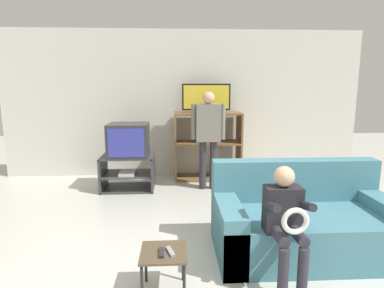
# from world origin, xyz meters

# --- Properties ---
(wall_back) EXTENTS (6.40, 0.06, 2.60)m
(wall_back) POSITION_xyz_m (0.00, 4.05, 1.30)
(wall_back) COLOR silver
(wall_back) RESTS_ON ground_plane
(tv_stand) EXTENTS (0.82, 0.58, 0.54)m
(tv_stand) POSITION_xyz_m (-0.91, 3.21, 0.27)
(tv_stand) COLOR #38383D
(tv_stand) RESTS_ON ground_plane
(television_main) EXTENTS (0.61, 0.58, 0.51)m
(television_main) POSITION_xyz_m (-0.88, 3.21, 0.79)
(television_main) COLOR #2D2D33
(television_main) RESTS_ON tv_stand
(media_shelf) EXTENTS (1.15, 0.49, 1.17)m
(media_shelf) POSITION_xyz_m (0.41, 3.73, 0.60)
(media_shelf) COLOR brown
(media_shelf) RESTS_ON ground_plane
(television_flat) EXTENTS (0.83, 0.20, 0.49)m
(television_flat) POSITION_xyz_m (0.39, 3.74, 1.41)
(television_flat) COLOR black
(television_flat) RESTS_ON media_shelf
(snack_table) EXTENTS (0.36, 0.36, 0.35)m
(snack_table) POSITION_xyz_m (-0.25, 0.54, 0.30)
(snack_table) COLOR brown
(snack_table) RESTS_ON ground_plane
(remote_control_black) EXTENTS (0.04, 0.15, 0.02)m
(remote_control_black) POSITION_xyz_m (-0.26, 0.50, 0.36)
(remote_control_black) COLOR #232328
(remote_control_black) RESTS_ON snack_table
(remote_control_white) EXTENTS (0.08, 0.15, 0.02)m
(remote_control_white) POSITION_xyz_m (-0.20, 0.51, 0.36)
(remote_control_white) COLOR gray
(remote_control_white) RESTS_ON snack_table
(couch) EXTENTS (1.74, 0.91, 0.86)m
(couch) POSITION_xyz_m (1.11, 1.13, 0.29)
(couch) COLOR teal
(couch) RESTS_ON ground_plane
(person_standing_adult) EXTENTS (0.53, 0.20, 1.54)m
(person_standing_adult) POSITION_xyz_m (0.36, 3.15, 0.93)
(person_standing_adult) COLOR #2D2D33
(person_standing_adult) RESTS_ON ground_plane
(person_seated_child) EXTENTS (0.33, 0.43, 0.99)m
(person_seated_child) POSITION_xyz_m (0.73, 0.60, 0.59)
(person_seated_child) COLOR #2D2D38
(person_seated_child) RESTS_ON ground_plane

